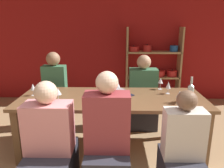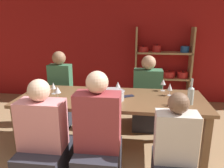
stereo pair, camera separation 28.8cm
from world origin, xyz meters
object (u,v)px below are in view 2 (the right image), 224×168
Objects in this scene: person_near_b at (44,150)px; wine_glass_red_d at (36,85)px; wine_glass_empty_a at (118,85)px; wine_glass_red_c at (163,82)px; person_far_b at (147,102)px; dining_table at (111,103)px; wine_glass_red_a at (178,97)px; wine_glass_red_e at (170,87)px; wine_glass_white_a at (57,90)px; person_near_a at (174,161)px; cell_phone at (128,96)px; wine_bottle_green at (191,95)px; person_near_c at (98,150)px; wine_glass_red_b at (53,86)px; person_far_a at (61,97)px; shelf_unit at (163,74)px; mixing_bowl at (112,95)px.

wine_glass_red_d is at bearing 118.42° from person_near_b.
wine_glass_red_c is at bearing 20.47° from wine_glass_empty_a.
wine_glass_red_d is 1.75m from person_far_b.
wine_glass_red_d is at bearing 25.14° from person_far_b.
wine_glass_red_a is (0.81, -0.22, 0.20)m from dining_table.
wine_glass_red_e is at bearing -71.85° from wine_glass_red_c.
person_near_a is at bearing -24.34° from wine_glass_white_a.
person_near_b is at bearing -134.16° from cell_phone.
wine_bottle_green is 0.29× the size of person_near_a.
cell_phone is at bearing 73.49° from person_near_c.
person_near_a reaches higher than wine_glass_red_e.
wine_glass_red_b is 0.91× the size of wine_glass_empty_a.
person_near_c reaches higher than wine_glass_red_d.
person_far_a is at bearing 162.18° from wine_glass_red_e.
wine_glass_red_b reaches higher than dining_table.
person_near_b is at bearing -117.92° from shelf_unit.
wine_glass_red_c is (0.69, 0.37, 0.21)m from dining_table.
wine_glass_red_b is at bearing -173.99° from wine_glass_empty_a.
wine_bottle_green reaches higher than mixing_bowl.
person_far_a is at bearing 137.78° from person_near_a.
person_far_b is at bearing 25.14° from wine_glass_red_d.
person_near_b is at bearing -138.26° from wine_glass_red_c.
mixing_bowl is at bearing 61.28° from person_far_b.
wine_glass_white_a is at bearing 135.80° from person_near_c.
wine_bottle_green is at bearing 155.88° from person_far_a.
wine_glass_red_c is 0.66m from wine_glass_empty_a.
person_near_a is (0.71, -0.78, -0.27)m from dining_table.
mixing_bowl is (0.02, -0.09, 0.15)m from dining_table.
shelf_unit reaches higher than wine_bottle_green.
person_near_a is at bearing -111.44° from wine_bottle_green.
shelf_unit reaches higher than mixing_bowl.
person_near_c reaches higher than wine_glass_empty_a.
person_far_b is 0.95× the size of person_near_c.
person_near_a is (1.50, -0.83, -0.46)m from wine_glass_red_b.
mixing_bowl is at bearing -7.36° from wine_glass_red_d.
wine_bottle_green reaches higher than wine_glass_red_a.
cell_phone is 0.13× the size of person_far_a.
shelf_unit is at bearing 88.64° from wine_glass_red_a.
person_far_a reaches higher than dining_table.
wine_glass_red_d is 1.04m from person_near_b.
wine_glass_red_b is 0.78m from person_far_a.
cell_phone is (1.26, 0.01, -0.11)m from wine_glass_red_d.
wine_glass_red_e is (1.80, 0.11, 0.00)m from wine_glass_red_d.
wine_glass_red_c is at bearing 57.79° from person_near_c.
wine_bottle_green is 0.36m from wine_glass_red_e.
wine_glass_red_e is 1.06m from person_near_a.
cell_phone is at bearing 45.84° from person_near_b.
mixing_bowl is at bearing 85.61° from person_near_c.
wine_glass_red_e reaches higher than wine_glass_red_a.
wine_bottle_green is 0.93m from wine_glass_empty_a.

